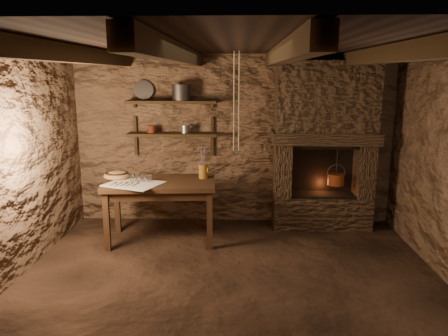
{
  "coord_description": "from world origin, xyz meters",
  "views": [
    {
      "loc": [
        0.09,
        -4.19,
        2.13
      ],
      "look_at": [
        -0.09,
        0.9,
        1.03
      ],
      "focal_mm": 35.0,
      "sensor_mm": 36.0,
      "label": 1
    }
  ],
  "objects_px": {
    "stoneware_jug": "(203,165)",
    "wooden_bowl": "(117,176)",
    "red_pot": "(336,179)",
    "iron_stockpot": "(182,93)",
    "work_table": "(161,208)"
  },
  "relations": [
    {
      "from": "wooden_bowl",
      "to": "red_pot",
      "type": "xyz_separation_m",
      "value": [
        2.93,
        0.45,
        -0.12
      ]
    },
    {
      "from": "wooden_bowl",
      "to": "stoneware_jug",
      "type": "bearing_deg",
      "value": 3.76
    },
    {
      "from": "stoneware_jug",
      "to": "wooden_bowl",
      "type": "relative_size",
      "value": 1.22
    },
    {
      "from": "work_table",
      "to": "red_pot",
      "type": "distance_m",
      "value": 2.43
    },
    {
      "from": "stoneware_jug",
      "to": "red_pot",
      "type": "height_order",
      "value": "stoneware_jug"
    },
    {
      "from": "iron_stockpot",
      "to": "wooden_bowl",
      "type": "bearing_deg",
      "value": -144.02
    },
    {
      "from": "iron_stockpot",
      "to": "work_table",
      "type": "bearing_deg",
      "value": -107.27
    },
    {
      "from": "wooden_bowl",
      "to": "iron_stockpot",
      "type": "bearing_deg",
      "value": 35.98
    },
    {
      "from": "red_pot",
      "to": "wooden_bowl",
      "type": "bearing_deg",
      "value": -171.19
    },
    {
      "from": "stoneware_jug",
      "to": "iron_stockpot",
      "type": "height_order",
      "value": "iron_stockpot"
    },
    {
      "from": "work_table",
      "to": "stoneware_jug",
      "type": "height_order",
      "value": "stoneware_jug"
    },
    {
      "from": "wooden_bowl",
      "to": "iron_stockpot",
      "type": "height_order",
      "value": "iron_stockpot"
    },
    {
      "from": "stoneware_jug",
      "to": "wooden_bowl",
      "type": "height_order",
      "value": "stoneware_jug"
    },
    {
      "from": "wooden_bowl",
      "to": "red_pot",
      "type": "bearing_deg",
      "value": 8.81
    },
    {
      "from": "red_pot",
      "to": "iron_stockpot",
      "type": "bearing_deg",
      "value": 176.78
    }
  ]
}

